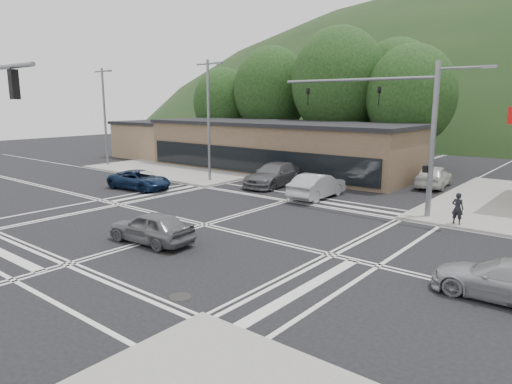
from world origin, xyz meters
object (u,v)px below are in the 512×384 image
Objects in this scene: car_queue_b at (434,176)px; car_blue_west at (139,180)px; car_queue_a at (317,186)px; car_northbound at (274,175)px; car_silver_east at (507,280)px; pedestrian at (458,208)px; car_grey_center at (151,227)px.

car_blue_west is at bearing 35.04° from car_queue_b.
car_queue_a is 4.95m from car_northbound.
car_queue_a is at bearing -23.12° from car_northbound.
car_queue_b is 0.83× the size of car_northbound.
car_silver_east is 15.56m from car_queue_a.
car_blue_west is 1.08× the size of car_silver_east.
car_queue_a is at bearing -7.58° from pedestrian.
pedestrian is at bearing 107.64° from car_queue_b.
car_blue_west is 3.05× the size of pedestrian.
car_northbound is (6.58, 6.90, 0.16)m from car_blue_west.
pedestrian reaches higher than car_northbound.
car_blue_west is at bearing 12.47° from pedestrian.
car_northbound reaches higher than car_blue_west.
car_grey_center is at bearing 70.12° from car_queue_b.
car_blue_west is 24.05m from car_silver_east.
car_silver_east is 20.36m from car_northbound.
car_blue_west is 12.80m from car_grey_center.
car_grey_center is at bearing -130.85° from car_blue_west.
car_grey_center is 0.72× the size of car_northbound.
car_northbound is (-9.15, -6.76, 0.02)m from car_queue_b.
car_northbound is 3.65× the size of pedestrian.
car_blue_west is at bearing -129.30° from car_grey_center.
car_northbound is (-17.12, 11.01, 0.19)m from car_silver_east.
car_grey_center is 2.63× the size of pedestrian.
car_queue_a is 1.02× the size of car_queue_b.
car_silver_east is at bearing 141.60° from car_queue_a.
pedestrian reaches higher than car_blue_west.
car_grey_center is at bearing 51.05° from pedestrian.
car_blue_west reaches higher than car_silver_east.
car_northbound is at bearing -169.04° from car_grey_center.
car_northbound is (-4.65, 1.71, 0.03)m from car_queue_a.
pedestrian is (8.85, -1.50, 0.14)m from car_queue_a.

